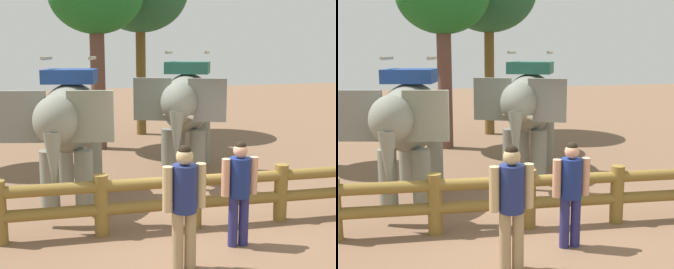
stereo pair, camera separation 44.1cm
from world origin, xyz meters
The scene contains 6 objects.
ground_plane centered at (0.00, 0.00, 0.00)m, with size 60.00×60.00×0.00m, color brown.
log_fence centered at (0.00, 0.18, 0.60)m, with size 6.66×0.93×1.05m.
elephant_near_left centered at (-1.86, 2.32, 1.66)m, with size 2.31×3.52×2.95m.
elephant_center centered at (1.11, 3.54, 1.72)m, with size 2.83×3.58×3.06m.
tourist_woman_in_black centered at (-0.72, -1.21, 1.05)m, with size 0.64×0.37×1.81m.
tourist_man_in_blue centered at (0.38, -0.72, 0.98)m, with size 0.60×0.34×1.69m.
Camera 1 is at (-2.81, -6.73, 3.05)m, focal length 47.90 mm.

